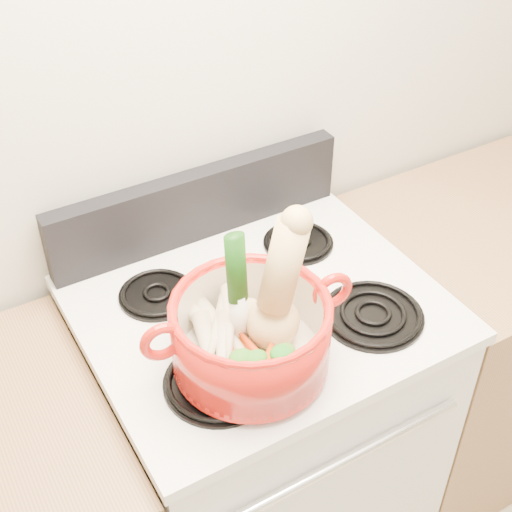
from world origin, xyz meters
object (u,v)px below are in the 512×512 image
squash (274,288)px  dutch_oven (251,335)px  stove_body (260,439)px  leek (238,291)px

squash → dutch_oven: bearing=168.2°
dutch_oven → squash: squash is taller
stove_body → squash: squash is taller
squash → leek: 0.07m
stove_body → dutch_oven: dutch_oven is taller
dutch_oven → leek: (-0.01, 0.04, 0.09)m
dutch_oven → leek: size_ratio=1.15×
squash → stove_body: bearing=52.6°
stove_body → leek: size_ratio=3.41×
stove_body → dutch_oven: (-0.11, -0.15, 0.58)m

